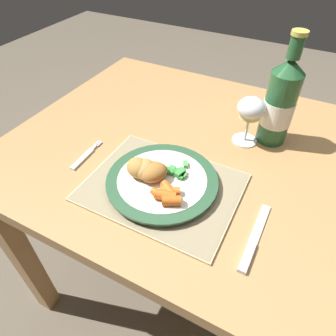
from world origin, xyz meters
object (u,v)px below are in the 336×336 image
Objects in this scene: dinner_plate at (162,181)px; wine_glass at (251,111)px; dining_table at (207,178)px; bottle at (280,103)px; table_knife at (253,242)px; fork at (85,157)px.

dinner_plate is 1.94× the size of wine_glass.
wine_glass is at bearing 51.67° from dining_table.
wine_glass is at bearing -146.01° from bottle.
dinner_plate is 0.89× the size of bottle.
table_knife is at bearing -13.26° from dinner_plate.
dining_table is 8.77× the size of fork.
bottle is (0.41, 0.31, 0.11)m from fork.
dinner_plate is 0.23m from fork.
table_knife is (0.24, -0.06, -0.01)m from dinner_plate.
dining_table is at bearing 127.71° from table_knife.
bottle is at bearing 44.51° from dining_table.
table_knife is 0.61× the size of bottle.
dining_table is 6.15× the size of table_knife.
bottle is (0.13, 0.13, 0.22)m from dining_table.
dinner_plate is at bearing -120.96° from bottle.
dining_table is 0.35m from fork.
dining_table is at bearing -135.49° from bottle.
fork is at bearing -143.48° from bottle.
fork is 0.53m from bottle.
wine_glass reaches higher than table_knife.
bottle is at bearing 36.52° from fork.
dining_table is 0.31m from table_knife.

